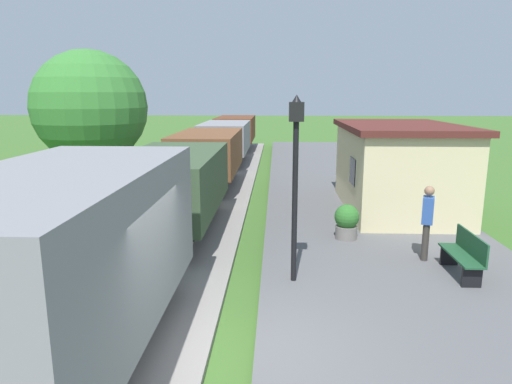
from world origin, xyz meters
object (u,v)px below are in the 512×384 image
object	(u,v)px
bench_down_platform	(367,170)
tree_trackside_far	(90,108)
station_hut	(397,167)
lamp_post_near	(296,155)
bench_near_hut	(465,254)
potted_planter	(347,221)
person_waiting	(427,220)
freight_train	(205,157)

from	to	relation	value
bench_down_platform	tree_trackside_far	xyz separation A→B (m)	(-10.60, -3.39, 2.76)
station_hut	lamp_post_near	bearing A→B (deg)	-120.36
bench_near_hut	potted_planter	xyz separation A→B (m)	(-2.07, 2.39, 0.00)
person_waiting	tree_trackside_far	bearing A→B (deg)	-13.00
bench_near_hut	potted_planter	bearing A→B (deg)	130.90
bench_near_hut	freight_train	bearing A→B (deg)	126.65
station_hut	bench_down_platform	xyz separation A→B (m)	(0.00, 4.92, -0.93)
bench_down_platform	person_waiting	world-z (taller)	person_waiting
potted_planter	lamp_post_near	xyz separation A→B (m)	(-1.47, -2.79, 2.08)
person_waiting	lamp_post_near	distance (m)	3.69
freight_train	tree_trackside_far	bearing A→B (deg)	-152.45
bench_near_hut	lamp_post_near	world-z (taller)	lamp_post_near
station_hut	tree_trackside_far	xyz separation A→B (m)	(-10.59, 1.53, 1.83)
station_hut	lamp_post_near	size ratio (longest dim) A/B	1.57
lamp_post_near	potted_planter	bearing A→B (deg)	62.21
person_waiting	tree_trackside_far	world-z (taller)	tree_trackside_far
lamp_post_near	tree_trackside_far	bearing A→B (deg)	133.01
tree_trackside_far	bench_down_platform	bearing A→B (deg)	17.72
bench_near_hut	bench_down_platform	bearing A→B (deg)	90.00
bench_near_hut	station_hut	bearing A→B (deg)	90.03
bench_near_hut	bench_down_platform	distance (m)	10.55
freight_train	station_hut	bearing A→B (deg)	-27.30
station_hut	bench_down_platform	bearing A→B (deg)	89.97
bench_near_hut	potted_planter	world-z (taller)	potted_planter
bench_down_platform	person_waiting	distance (m)	9.63
bench_near_hut	potted_planter	size ratio (longest dim) A/B	1.64
freight_train	lamp_post_near	distance (m)	10.18
tree_trackside_far	station_hut	bearing A→B (deg)	-8.22
person_waiting	lamp_post_near	size ratio (longest dim) A/B	0.46
tree_trackside_far	potted_planter	bearing A→B (deg)	-29.25
station_hut	bench_down_platform	world-z (taller)	station_hut
freight_train	lamp_post_near	xyz separation A→B (m)	(3.26, -9.54, 1.34)
freight_train	tree_trackside_far	size ratio (longest dim) A/B	5.92
bench_near_hut	potted_planter	distance (m)	3.16
potted_planter	freight_train	bearing A→B (deg)	125.02
bench_down_platform	lamp_post_near	world-z (taller)	lamp_post_near
station_hut	bench_near_hut	xyz separation A→B (m)	(0.00, -5.63, -0.93)
station_hut	potted_planter	world-z (taller)	station_hut
station_hut	tree_trackside_far	distance (m)	10.86
freight_train	bench_near_hut	xyz separation A→B (m)	(6.80, -9.14, -0.74)
freight_train	potted_planter	size ratio (longest dim) A/B	35.59
freight_train	station_hut	size ratio (longest dim) A/B	5.62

